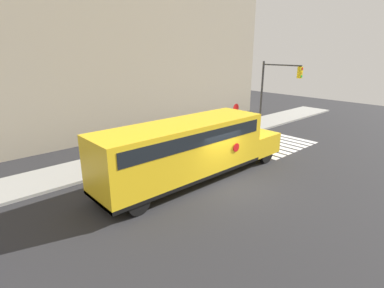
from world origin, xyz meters
TOP-DOWN VIEW (x-y plane):
  - ground_plane at (0.00, 0.00)m, footprint 60.00×60.00m
  - sidewalk_strip at (0.00, 6.50)m, footprint 44.00×3.00m
  - building_backdrop at (0.00, 13.00)m, footprint 32.00×4.00m
  - crosswalk_stripes at (7.40, 2.00)m, footprint 5.40×3.20m
  - school_bus at (-1.06, 1.70)m, footprint 11.04×2.57m
  - stop_sign at (7.42, 5.89)m, footprint 0.62×0.10m
  - traffic_light at (9.78, 4.22)m, footprint 0.28×3.31m

SIDE VIEW (x-z plane):
  - ground_plane at x=0.00m, z-range 0.00..0.00m
  - crosswalk_stripes at x=7.40m, z-range 0.00..0.01m
  - sidewalk_strip at x=0.00m, z-range 0.00..0.15m
  - stop_sign at x=7.42m, z-range 0.36..2.75m
  - school_bus at x=-1.06m, z-range 0.22..3.27m
  - traffic_light at x=9.78m, z-range 0.89..6.39m
  - building_backdrop at x=0.00m, z-range 0.00..11.40m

